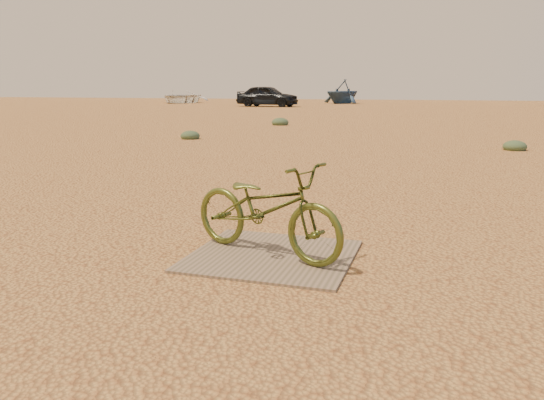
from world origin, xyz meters
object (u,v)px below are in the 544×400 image
(bicycle, at_px, (266,208))
(boat_far_left, at_px, (343,91))
(car, at_px, (267,96))
(plywood_board, at_px, (272,256))
(boat_near_left, at_px, (180,97))

(bicycle, xyz_separation_m, boat_far_left, (-7.26, 43.70, 0.65))
(bicycle, distance_m, boat_far_left, 44.30)
(car, xyz_separation_m, boat_far_left, (4.11, 9.01, 0.28))
(plywood_board, xyz_separation_m, bicycle, (-0.05, -0.00, 0.42))
(bicycle, distance_m, boat_near_left, 46.42)
(boat_far_left, bearing_deg, boat_near_left, -139.49)
(boat_far_left, bearing_deg, plywood_board, -50.78)
(plywood_board, bearing_deg, car, 108.23)
(bicycle, bearing_deg, boat_near_left, 48.60)
(plywood_board, xyz_separation_m, boat_far_left, (-7.31, 43.70, 1.07))
(boat_near_left, distance_m, boat_far_left, 14.96)
(bicycle, distance_m, car, 36.50)
(bicycle, bearing_deg, boat_far_left, 29.81)
(boat_far_left, bearing_deg, bicycle, -50.85)
(bicycle, xyz_separation_m, boat_near_left, (-21.94, 40.90, 0.15))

